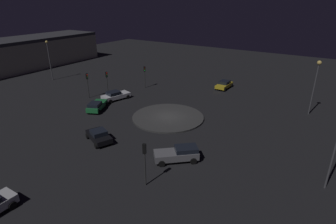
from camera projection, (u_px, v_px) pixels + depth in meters
ground_plane at (168, 118)px, 37.92m from camera, size 117.21×117.21×0.00m
roundabout_island at (168, 117)px, 37.88m from camera, size 9.91×9.91×0.21m
car_green at (97, 106)px, 40.27m from camera, size 3.52×4.65×1.39m
car_white at (115, 95)px, 44.48m from camera, size 3.04×4.90×1.46m
car_grey at (178, 154)px, 27.59m from camera, size 4.44×4.27×1.52m
car_yellow at (224, 85)px, 50.15m from camera, size 2.10×4.23×1.42m
car_black at (99, 136)px, 31.42m from camera, size 4.26×3.16×1.40m
traffic_light_northwest at (145, 73)px, 49.65m from camera, size 0.39×0.38×4.02m
traffic_light_west at (107, 79)px, 45.88m from camera, size 0.38×0.33×4.05m
traffic_light_southeast at (145, 156)px, 23.11m from camera, size 0.37×0.39×4.15m
traffic_light_west_near at (87, 81)px, 44.44m from camera, size 0.36×0.31×4.16m
streetlamp_northeast at (316, 78)px, 37.06m from camera, size 0.59×0.59×7.73m
streetlamp_west at (49, 55)px, 53.74m from camera, size 0.49×0.49×7.86m
store_building at (20, 54)px, 63.53m from camera, size 11.75×38.76×6.93m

